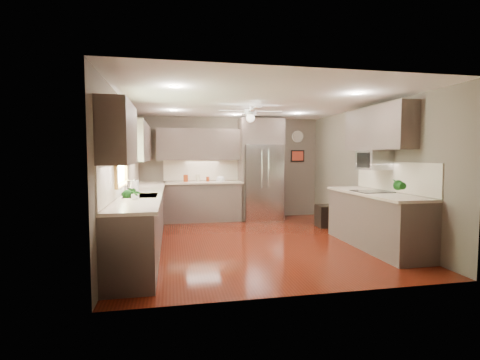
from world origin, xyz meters
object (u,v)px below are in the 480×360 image
object	(u,v)px
soap_bottle	(133,187)
bowl	(220,180)
stool	(327,216)
canister_a	(186,178)
canister_c	(198,178)
potted_plant_right	(399,185)
refrigerator	(261,171)
microwave	(374,160)
canister_d	(208,179)
paper_towel	(135,190)
potted_plant_left	(132,193)

from	to	relation	value
soap_bottle	bowl	xyz separation A→B (m)	(1.78, 2.35, -0.07)
soap_bottle	stool	world-z (taller)	soap_bottle
canister_a	canister_c	distance (m)	0.29
canister_c	potted_plant_right	xyz separation A→B (m)	(2.74, -3.68, 0.09)
potted_plant_right	refrigerator	size ratio (longest dim) A/B	0.14
microwave	canister_c	bearing A→B (deg)	135.87
soap_bottle	refrigerator	world-z (taller)	refrigerator
canister_d	paper_towel	size ratio (longest dim) A/B	0.42
stool	soap_bottle	bearing A→B (deg)	-164.64
paper_towel	canister_c	bearing A→B (deg)	71.23
canister_a	refrigerator	world-z (taller)	refrigerator
soap_bottle	potted_plant_left	world-z (taller)	potted_plant_left
microwave	bowl	bearing A→B (deg)	129.91
canister_c	potted_plant_left	world-z (taller)	potted_plant_left
paper_towel	canister_d	bearing A→B (deg)	67.27
canister_c	bowl	bearing A→B (deg)	-1.04
microwave	paper_towel	bearing A→B (deg)	-173.08
canister_d	refrigerator	bearing A→B (deg)	-1.71
canister_a	potted_plant_right	bearing A→B (deg)	-50.27
bowl	canister_c	bearing A→B (deg)	178.96
canister_c	bowl	xyz separation A→B (m)	(0.55, -0.01, -0.07)
canister_c	canister_a	bearing A→B (deg)	-171.08
canister_a	paper_towel	world-z (taller)	paper_towel
refrigerator	bowl	bearing A→B (deg)	175.84
canister_c	potted_plant_left	distance (m)	4.07
canister_d	stool	world-z (taller)	canister_d
potted_plant_left	bowl	xyz separation A→B (m)	(1.64, 3.91, -0.14)
canister_a	paper_towel	size ratio (longest dim) A/B	0.64
canister_c	microwave	size ratio (longest dim) A/B	0.29
potted_plant_left	potted_plant_right	world-z (taller)	potted_plant_right
canister_d	bowl	xyz separation A→B (m)	(0.31, 0.03, -0.04)
soap_bottle	microwave	bearing A→B (deg)	-6.04
canister_a	potted_plant_left	size ratio (longest dim) A/B	0.54
canister_d	potted_plant_left	xyz separation A→B (m)	(-1.33, -3.87, 0.10)
canister_d	potted_plant_right	xyz separation A→B (m)	(2.50, -3.64, 0.12)
soap_bottle	refrigerator	distance (m)	3.59
canister_d	refrigerator	size ratio (longest dim) A/B	0.05
canister_a	canister_c	size ratio (longest dim) A/B	1.10
canister_d	paper_towel	distance (m)	3.50
soap_bottle	bowl	bearing A→B (deg)	52.80
canister_a	refrigerator	distance (m)	1.84
potted_plant_right	bowl	bearing A→B (deg)	120.82
microwave	paper_towel	distance (m)	4.04
potted_plant_left	stool	xyz separation A→B (m)	(3.82, 2.65, -0.86)
canister_a	canister_d	bearing A→B (deg)	0.07
microwave	stool	size ratio (longest dim) A/B	1.12
stool	paper_towel	bearing A→B (deg)	-152.43
canister_a	potted_plant_left	bearing A→B (deg)	-101.77
refrigerator	microwave	xyz separation A→B (m)	(1.33, -2.71, 0.29)
canister_a	soap_bottle	xyz separation A→B (m)	(-0.95, -2.31, 0.02)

